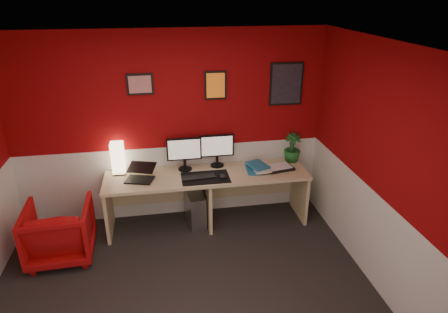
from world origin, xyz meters
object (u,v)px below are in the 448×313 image
monitor_right (217,146)px  pc_tower (195,208)px  zen_tray (279,168)px  desk (208,199)px  armchair (60,231)px  laptop (139,172)px  potted_plant (292,148)px  monitor_left (184,149)px  shoji_lamp (118,159)px

monitor_right → pc_tower: monitor_right is taller
monitor_right → zen_tray: (0.79, -0.23, -0.28)m
desk → armchair: size_ratio=3.52×
laptop → pc_tower: bearing=23.0°
pc_tower → armchair: bearing=-172.0°
desk → potted_plant: 1.34m
monitor_left → monitor_right: same height
monitor_left → desk: bearing=-35.2°
shoji_lamp → laptop: bearing=-44.3°
laptop → zen_tray: size_ratio=0.94×
shoji_lamp → potted_plant: bearing=-0.2°
monitor_right → armchair: bearing=-162.0°
shoji_lamp → potted_plant: 2.31m
monitor_left → pc_tower: 0.82m
laptop → pc_tower: (0.68, 0.07, -0.61)m
laptop → potted_plant: size_ratio=0.83×
monitor_right → potted_plant: bearing=-1.1°
monitor_left → armchair: monitor_left is taller
monitor_left → zen_tray: size_ratio=1.66×
laptop → monitor_right: 1.06m
zen_tray → pc_tower: bearing=178.3°
laptop → zen_tray: 1.81m
desk → zen_tray: bearing=0.1°
desk → armchair: desk is taller
desk → shoji_lamp: shoji_lamp is taller
desk → laptop: (-0.85, -0.03, 0.47)m
laptop → zen_tray: (1.81, 0.03, -0.09)m
shoji_lamp → armchair: size_ratio=0.54×
shoji_lamp → zen_tray: (2.06, -0.22, -0.18)m
monitor_right → potted_plant: (1.03, -0.02, -0.09)m
monitor_right → laptop: bearing=-165.3°
desk → monitor_left: bearing=144.8°
shoji_lamp → monitor_right: (1.27, 0.01, 0.09)m
potted_plant → shoji_lamp: bearing=179.8°
shoji_lamp → armchair: shoji_lamp is taller
desk → monitor_left: monitor_left is taller
monitor_right → armchair: monitor_right is taller
monitor_right → potted_plant: monitor_right is taller
laptop → armchair: laptop is taller
laptop → pc_tower: 0.92m
desk → laptop: laptop is taller
zen_tray → armchair: zen_tray is taller
desk → potted_plant: size_ratio=6.53×
potted_plant → pc_tower: size_ratio=0.88×
monitor_left → potted_plant: (1.47, 0.03, -0.09)m
zen_tray → armchair: (-2.74, -0.40, -0.41)m
monitor_right → armchair: 2.16m
monitor_right → pc_tower: bearing=-149.1°
desk → laptop: 0.97m
shoji_lamp → zen_tray: 2.08m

